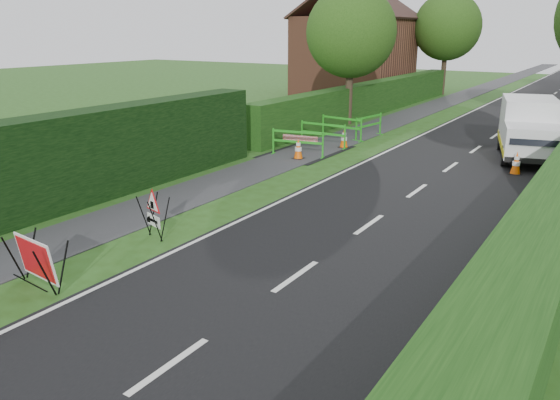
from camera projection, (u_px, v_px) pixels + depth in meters
The scene contains 22 objects.
ground at pixel (165, 266), 11.05m from camera, with size 120.00×120.00×0.00m, color #264915.
road_surface at pixel (547, 99), 37.93m from camera, with size 6.00×90.00×0.02m, color black.
footpath at pixel (467, 94), 40.75m from camera, with size 2.00×90.00×0.02m, color #2D2D30.
hedge_west_near at pixel (18, 222), 13.62m from camera, with size 1.10×18.00×2.50m, color black.
hedge_west_far at pixel (372, 114), 31.32m from camera, with size 1.00×24.00×1.80m, color #14380F.
house_west at pixel (354, 55), 39.47m from camera, with size 7.50×7.40×7.88m.
tree_nw at pixel (351, 32), 26.57m from camera, with size 4.40×4.40×6.70m.
tree_fw at pixel (447, 27), 39.34m from camera, with size 4.80×4.80×7.24m.
red_rect_sign at pixel (36, 260), 9.97m from camera, with size 1.20×0.79×0.97m.
triangle_sign at pixel (152, 210), 12.32m from camera, with size 0.85×0.85×1.00m.
works_van at pixel (529, 128), 20.10m from camera, with size 2.91×5.01×2.15m.
traffic_cone_0 at pixel (516, 163), 17.98m from camera, with size 0.38×0.38×0.79m.
traffic_cone_1 at pixel (556, 155), 19.11m from camera, with size 0.38×0.38×0.79m.
traffic_cone_2 at pixel (550, 143), 21.19m from camera, with size 0.38×0.38×0.79m.
traffic_cone_3 at pixel (298, 149), 20.16m from camera, with size 0.38×0.38×0.79m.
traffic_cone_4 at pixel (344, 138), 22.09m from camera, with size 0.38×0.38×0.79m.
ped_barrier_0 at pixel (298, 140), 20.57m from camera, with size 2.09×0.71×1.00m.
ped_barrier_1 at pixel (323, 131), 22.25m from camera, with size 2.06×0.37×1.00m.
ped_barrier_2 at pixel (342, 125), 23.76m from camera, with size 2.09×0.64×1.00m.
ped_barrier_3 at pixel (369, 124), 24.15m from camera, with size 0.64×2.09×1.00m.
redwhite_plank at pixel (300, 150), 21.86m from camera, with size 1.50×0.04×0.25m, color red.
hatchback_car at pixel (529, 108), 29.37m from camera, with size 1.37×3.41×1.16m, color silver.
Camera 1 is at (7.44, -7.30, 4.57)m, focal length 35.00 mm.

